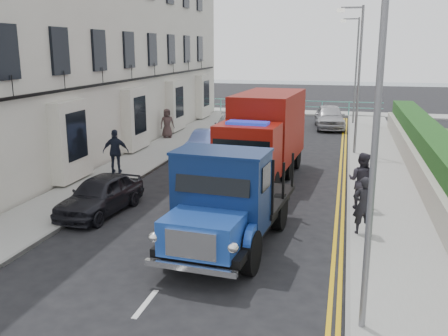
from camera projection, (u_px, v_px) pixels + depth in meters
ground at (177, 264)px, 12.16m from camera, size 120.00×120.00×0.00m
pavement_west at (132, 166)px, 21.84m from camera, size 2.40×38.00×0.12m
pavement_east at (382, 181)px, 19.42m from camera, size 2.60×38.00×0.12m
promenade at (297, 113)px, 39.51m from camera, size 30.00×2.50×0.12m
sea_plane at (319, 85)px, 68.77m from camera, size 120.00×120.00×0.00m
terrace_west at (79, 5)px, 24.92m from camera, size 6.31×30.20×14.25m
garden_east at (436, 163)px, 18.78m from camera, size 1.45×28.00×1.75m
seafront_railing at (296, 107)px, 38.63m from camera, size 13.00×0.08×1.11m
lamp_near at (369, 118)px, 8.36m from camera, size 1.23×0.18×7.00m
lamp_mid at (357, 72)px, 23.46m from camera, size 1.23×0.18×7.00m
lamp_far at (355, 65)px, 32.89m from camera, size 1.23×0.18×7.00m
bedford_lorry at (224, 207)px, 12.52m from camera, size 2.69×5.83×2.68m
red_lorry at (264, 134)px, 19.61m from camera, size 2.61×6.57×3.37m
parked_car_front at (100, 195)px, 15.74m from camera, size 1.79×3.72×1.22m
parked_car_mid at (207, 144)px, 23.94m from camera, size 1.46×3.84×1.25m
parked_car_rear at (230, 126)px, 29.17m from camera, size 2.26×4.43×1.23m
seafront_car_left at (270, 110)px, 36.28m from camera, size 3.41×5.12×1.30m
seafront_car_right at (330, 117)px, 32.14m from camera, size 2.26×4.61×1.51m
pedestrian_east_near at (363, 205)px, 13.65m from camera, size 0.65×0.49×1.62m
pedestrian_east_far at (362, 181)px, 15.76m from camera, size 1.08×0.97×1.82m
pedestrian_west_near at (116, 152)px, 20.21m from camera, size 1.13×0.69×1.80m
pedestrian_west_far at (167, 123)px, 28.19m from camera, size 0.96×0.88×1.64m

